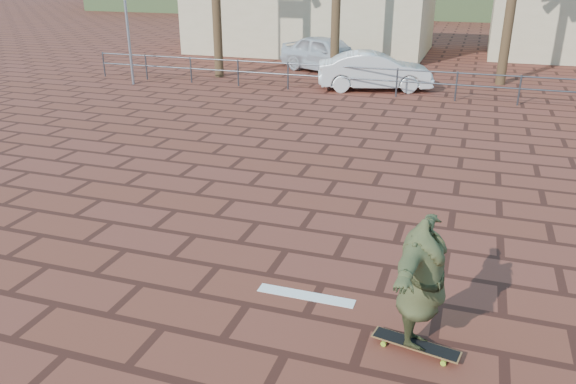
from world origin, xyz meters
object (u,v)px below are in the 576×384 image
object	(u,v)px
skateboarder	(422,284)
car_silver	(327,54)
longboard	(416,345)
car_white	(375,71)

from	to	relation	value
skateboarder	car_silver	xyz separation A→B (m)	(-5.87, 17.94, -0.17)
longboard	car_silver	bearing A→B (deg)	118.69
longboard	skateboarder	size ratio (longest dim) A/B	0.53
longboard	car_white	world-z (taller)	car_white
longboard	car_silver	world-z (taller)	car_silver
skateboarder	car_white	distance (m)	15.30
car_silver	longboard	bearing A→B (deg)	-134.75
longboard	car_silver	size ratio (longest dim) A/B	0.24
longboard	skateboarder	distance (m)	0.85
car_white	skateboarder	bearing A→B (deg)	176.06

